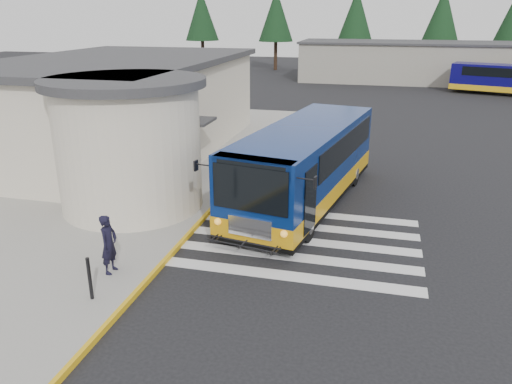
% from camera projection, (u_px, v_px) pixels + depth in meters
% --- Properties ---
extents(ground, '(140.00, 140.00, 0.00)m').
position_uv_depth(ground, '(314.00, 232.00, 17.11)').
color(ground, black).
rests_on(ground, ground).
extents(sidewalk, '(10.00, 34.00, 0.15)m').
position_uv_depth(sidewalk, '(131.00, 176.00, 22.80)').
color(sidewalk, gray).
rests_on(sidewalk, ground).
extents(curb_strip, '(0.12, 34.00, 0.16)m').
position_uv_depth(curb_strip, '(234.00, 184.00, 21.66)').
color(curb_strip, gold).
rests_on(curb_strip, ground).
extents(station_building, '(12.70, 18.70, 4.80)m').
position_uv_depth(station_building, '(120.00, 108.00, 25.03)').
color(station_building, beige).
rests_on(station_building, ground).
extents(crosswalk, '(8.00, 5.35, 0.01)m').
position_uv_depth(crosswalk, '(296.00, 240.00, 16.50)').
color(crosswalk, silver).
rests_on(crosswalk, ground).
extents(depot_building, '(26.40, 8.40, 4.20)m').
position_uv_depth(depot_building, '(424.00, 62.00, 53.34)').
color(depot_building, gray).
rests_on(depot_building, ground).
extents(tree_line, '(58.40, 4.40, 10.00)m').
position_uv_depth(tree_line, '(427.00, 15.00, 58.99)').
color(tree_line, black).
rests_on(tree_line, ground).
extents(transit_bus, '(5.12, 11.15, 3.06)m').
position_uv_depth(transit_bus, '(305.00, 168.00, 19.26)').
color(transit_bus, navy).
rests_on(transit_bus, ground).
extents(pedestrian_a, '(0.43, 0.64, 1.73)m').
position_uv_depth(pedestrian_a, '(109.00, 244.00, 13.92)').
color(pedestrian_a, black).
rests_on(pedestrian_a, sidewalk).
extents(pedestrian_b, '(1.15, 1.16, 1.89)m').
position_uv_depth(pedestrian_b, '(153.00, 198.00, 17.16)').
color(pedestrian_b, black).
rests_on(pedestrian_b, sidewalk).
extents(bollard, '(0.10, 0.10, 1.17)m').
position_uv_depth(bollard, '(90.00, 279.00, 12.67)').
color(bollard, black).
rests_on(bollard, sidewalk).
extents(far_bus_a, '(9.29, 5.04, 2.31)m').
position_uv_depth(far_bus_a, '(504.00, 78.00, 45.20)').
color(far_bus_a, '#0B0752').
rests_on(far_bus_a, ground).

